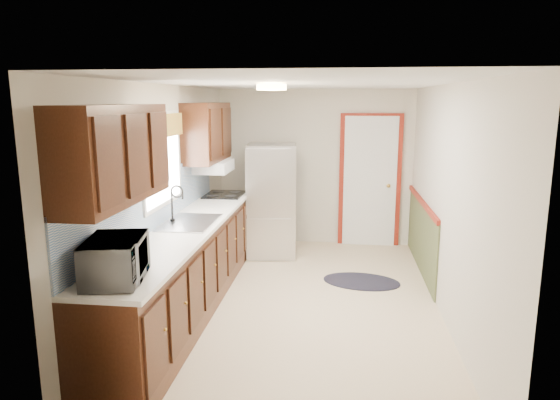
# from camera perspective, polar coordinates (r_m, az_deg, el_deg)

# --- Properties ---
(room_shell) EXTENTS (3.20, 5.20, 2.52)m
(room_shell) POSITION_cam_1_polar(r_m,az_deg,el_deg) (5.34, 2.55, 0.20)
(room_shell) COLOR beige
(room_shell) RESTS_ON ground
(kitchen_run) EXTENTS (0.63, 4.00, 2.20)m
(kitchen_run) POSITION_cam_1_polar(r_m,az_deg,el_deg) (5.39, -10.97, -4.16)
(kitchen_run) COLOR black
(kitchen_run) RESTS_ON ground
(back_wall_trim) EXTENTS (1.12, 2.30, 2.08)m
(back_wall_trim) POSITION_cam_1_polar(r_m,az_deg,el_deg) (7.58, 11.37, 0.92)
(back_wall_trim) COLOR maroon
(back_wall_trim) RESTS_ON ground
(ceiling_fixture) EXTENTS (0.30, 0.30, 0.06)m
(ceiling_fixture) POSITION_cam_1_polar(r_m,az_deg,el_deg) (5.08, -0.97, 12.78)
(ceiling_fixture) COLOR #FFD88C
(ceiling_fixture) RESTS_ON room_shell
(microwave) EXTENTS (0.43, 0.63, 0.39)m
(microwave) POSITION_cam_1_polar(r_m,az_deg,el_deg) (3.81, -18.32, -6.00)
(microwave) COLOR white
(microwave) RESTS_ON kitchen_run
(refrigerator) EXTENTS (0.75, 0.72, 1.62)m
(refrigerator) POSITION_cam_1_polar(r_m,az_deg,el_deg) (7.19, -0.96, -0.05)
(refrigerator) COLOR #B7B7BC
(refrigerator) RESTS_ON ground
(rug) EXTENTS (1.04, 0.76, 0.01)m
(rug) POSITION_cam_1_polar(r_m,az_deg,el_deg) (6.40, 9.28, -9.17)
(rug) COLOR black
(rug) RESTS_ON ground
(cooktop) EXTENTS (0.51, 0.61, 0.02)m
(cooktop) POSITION_cam_1_polar(r_m,az_deg,el_deg) (6.94, -6.39, 0.62)
(cooktop) COLOR black
(cooktop) RESTS_ON kitchen_run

